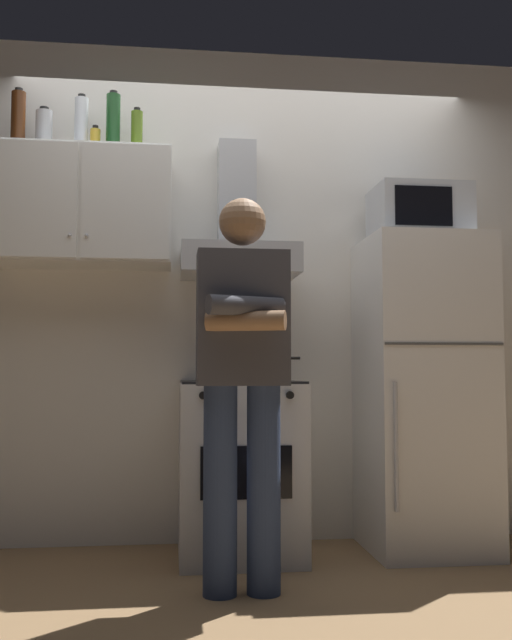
# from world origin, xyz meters

# --- Properties ---
(ground_plane) EXTENTS (7.00, 7.00, 0.00)m
(ground_plane) POSITION_xyz_m (0.00, 0.00, 0.00)
(ground_plane) COLOR olive
(back_wall_tiled) EXTENTS (4.80, 0.10, 2.70)m
(back_wall_tiled) POSITION_xyz_m (0.00, 0.60, 1.35)
(back_wall_tiled) COLOR silver
(back_wall_tiled) RESTS_ON ground_plane
(upper_cabinet) EXTENTS (0.90, 0.37, 0.60)m
(upper_cabinet) POSITION_xyz_m (-0.85, 0.37, 1.75)
(upper_cabinet) COLOR white
(stove_oven) EXTENTS (0.60, 0.62, 0.87)m
(stove_oven) POSITION_xyz_m (-0.05, 0.25, 0.43)
(stove_oven) COLOR silver
(stove_oven) RESTS_ON ground_plane
(range_hood) EXTENTS (0.60, 0.44, 0.75)m
(range_hood) POSITION_xyz_m (-0.05, 0.38, 1.60)
(range_hood) COLOR #B7BABF
(refrigerator) EXTENTS (0.60, 0.62, 1.60)m
(refrigerator) POSITION_xyz_m (0.90, 0.25, 0.80)
(refrigerator) COLOR white
(refrigerator) RESTS_ON ground_plane
(microwave) EXTENTS (0.48, 0.37, 0.28)m
(microwave) POSITION_xyz_m (0.90, 0.27, 1.74)
(microwave) COLOR #B7BABF
(microwave) RESTS_ON refrigerator
(person_standing) EXTENTS (0.38, 0.33, 1.64)m
(person_standing) POSITION_xyz_m (-0.10, -0.36, 0.90)
(person_standing) COLOR navy
(person_standing) RESTS_ON ground_plane
(cooking_pot) EXTENTS (0.31, 0.21, 0.12)m
(cooking_pot) POSITION_xyz_m (0.08, 0.13, 0.93)
(cooking_pot) COLOR #B7BABF
(cooking_pot) RESTS_ON stove_oven
(bottle_olive_oil) EXTENTS (0.06, 0.06, 0.23)m
(bottle_olive_oil) POSITION_xyz_m (-0.58, 0.36, 2.16)
(bottle_olive_oil) COLOR #4C6B19
(bottle_olive_oil) RESTS_ON upper_cabinet
(bottle_canister_steel) EXTENTS (0.09, 0.09, 0.22)m
(bottle_canister_steel) POSITION_xyz_m (-1.06, 0.39, 2.15)
(bottle_canister_steel) COLOR #B2B5BA
(bottle_canister_steel) RESTS_ON upper_cabinet
(bottle_spice_jar) EXTENTS (0.05, 0.05, 0.14)m
(bottle_spice_jar) POSITION_xyz_m (-0.80, 0.39, 2.11)
(bottle_spice_jar) COLOR gold
(bottle_spice_jar) RESTS_ON upper_cabinet
(bottle_vodka_clear) EXTENTS (0.07, 0.07, 0.31)m
(bottle_vodka_clear) POSITION_xyz_m (-0.87, 0.40, 2.20)
(bottle_vodka_clear) COLOR silver
(bottle_vodka_clear) RESTS_ON upper_cabinet
(bottle_wine_green) EXTENTS (0.07, 0.07, 0.32)m
(bottle_wine_green) POSITION_xyz_m (-0.71, 0.37, 2.20)
(bottle_wine_green) COLOR #19471E
(bottle_wine_green) RESTS_ON upper_cabinet
(bottle_rum_dark) EXTENTS (0.07, 0.07, 0.30)m
(bottle_rum_dark) POSITION_xyz_m (-1.18, 0.35, 2.20)
(bottle_rum_dark) COLOR #47230F
(bottle_rum_dark) RESTS_ON upper_cabinet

